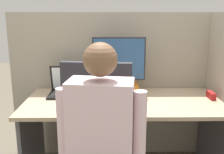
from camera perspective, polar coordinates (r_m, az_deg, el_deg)
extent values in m
cube|color=gray|center=(2.62, 2.02, -1.98)|extent=(2.16, 0.04, 1.43)
cube|color=tan|center=(2.24, 2.48, -5.47)|extent=(1.66, 0.76, 0.03)
cube|color=#4C4C51|center=(2.47, -16.92, -13.05)|extent=(0.03, 0.64, 0.67)
cube|color=#4C4C51|center=(2.54, 21.08, -12.56)|extent=(0.03, 0.64, 0.67)
cube|color=orange|center=(2.41, 1.47, -2.62)|extent=(0.35, 0.22, 0.09)
cylinder|color=#232328|center=(2.39, 1.48, -1.47)|extent=(0.17, 0.17, 0.01)
cylinder|color=#232328|center=(2.39, 1.48, -0.84)|extent=(0.04, 0.04, 0.04)
cube|color=#232328|center=(2.35, 1.51, 3.97)|extent=(0.47, 0.02, 0.39)
cube|color=#2D5184|center=(2.34, 1.52, 3.92)|extent=(0.45, 0.00, 0.36)
cube|color=black|center=(2.39, -9.90, -3.82)|extent=(0.31, 0.24, 0.02)
cube|color=#424242|center=(2.40, -9.84, -3.44)|extent=(0.26, 0.13, 0.00)
cube|color=black|center=(2.44, -9.66, -0.27)|extent=(0.31, 0.06, 0.24)
cube|color=silver|center=(2.44, -9.68, -0.29)|extent=(0.27, 0.05, 0.21)
ellipsoid|color=black|center=(2.08, -3.92, -6.05)|extent=(0.07, 0.04, 0.03)
cube|color=#A31919|center=(2.43, 20.76, -3.74)|extent=(0.04, 0.13, 0.06)
cone|color=orange|center=(2.06, 5.83, -6.04)|extent=(0.05, 0.10, 0.05)
cylinder|color=green|center=(2.12, 5.65, -5.48)|extent=(0.03, 0.02, 0.03)
cube|color=#2D2D33|center=(1.67, -3.36, -7.83)|extent=(0.44, 0.11, 0.65)
cube|color=silver|center=(1.42, -2.44, -10.45)|extent=(0.36, 0.24, 0.49)
sphere|color=brown|center=(1.31, -2.59, 3.80)|extent=(0.18, 0.18, 0.18)
cylinder|color=silver|center=(1.46, -10.52, -9.89)|extent=(0.07, 0.07, 0.39)
cylinder|color=silver|center=(1.40, 6.03, -10.82)|extent=(0.07, 0.07, 0.39)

